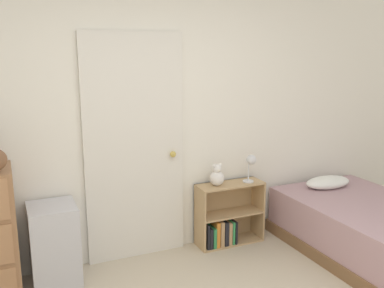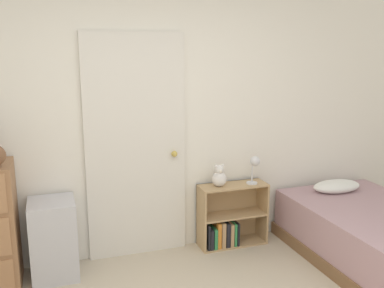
% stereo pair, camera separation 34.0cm
% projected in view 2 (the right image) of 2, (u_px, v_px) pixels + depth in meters
% --- Properties ---
extents(wall_back, '(10.00, 0.06, 2.55)m').
position_uv_depth(wall_back, '(140.00, 119.00, 3.87)').
color(wall_back, white).
rests_on(wall_back, ground_plane).
extents(door_closed, '(0.91, 0.09, 2.04)m').
position_uv_depth(door_closed, '(136.00, 148.00, 3.86)').
color(door_closed, silver).
rests_on(door_closed, ground_plane).
extents(storage_bin, '(0.38, 0.39, 0.67)m').
position_uv_depth(storage_bin, '(54.00, 239.00, 3.59)').
color(storage_bin, silver).
rests_on(storage_bin, ground_plane).
extents(bookshelf, '(0.67, 0.24, 0.62)m').
position_uv_depth(bookshelf, '(227.00, 222.00, 4.20)').
color(bookshelf, tan).
rests_on(bookshelf, ground_plane).
extents(teddy_bear, '(0.14, 0.14, 0.22)m').
position_uv_depth(teddy_bear, '(219.00, 177.00, 4.06)').
color(teddy_bear, silver).
rests_on(teddy_bear, bookshelf).
extents(desk_lamp, '(0.12, 0.12, 0.28)m').
position_uv_depth(desk_lamp, '(255.00, 164.00, 4.12)').
color(desk_lamp, silver).
rests_on(desk_lamp, bookshelf).
extents(bed, '(1.15, 1.95, 0.59)m').
position_uv_depth(bed, '(384.00, 240.00, 3.77)').
color(bed, brown).
rests_on(bed, ground_plane).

